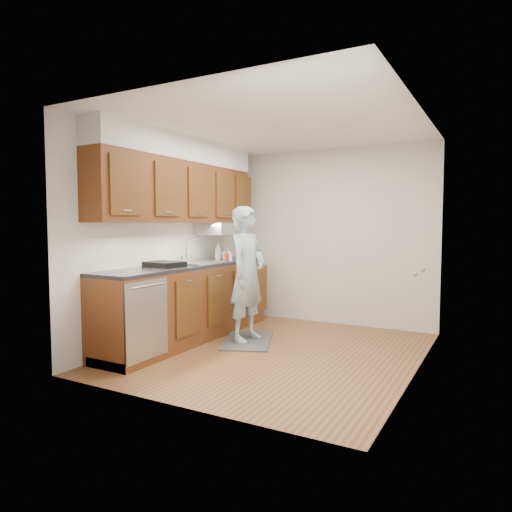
# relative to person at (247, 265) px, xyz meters

# --- Properties ---
(floor) EXTENTS (3.50, 3.50, 0.00)m
(floor) POSITION_rel_person_xyz_m (0.51, -0.25, -0.94)
(floor) COLOR brown
(floor) RESTS_ON ground
(ceiling) EXTENTS (3.50, 3.50, 0.00)m
(ceiling) POSITION_rel_person_xyz_m (0.51, -0.25, 1.56)
(ceiling) COLOR white
(ceiling) RESTS_ON wall_left
(wall_left) EXTENTS (0.02, 3.50, 2.50)m
(wall_left) POSITION_rel_person_xyz_m (-0.99, -0.25, 0.31)
(wall_left) COLOR silver
(wall_left) RESTS_ON floor
(wall_right) EXTENTS (0.02, 3.50, 2.50)m
(wall_right) POSITION_rel_person_xyz_m (2.01, -0.25, 0.31)
(wall_right) COLOR silver
(wall_right) RESTS_ON floor
(wall_back) EXTENTS (3.00, 0.02, 2.50)m
(wall_back) POSITION_rel_person_xyz_m (0.51, 1.50, 0.31)
(wall_back) COLOR silver
(wall_back) RESTS_ON floor
(counter) EXTENTS (0.64, 2.80, 1.30)m
(counter) POSITION_rel_person_xyz_m (-0.68, -0.25, -0.45)
(counter) COLOR brown
(counter) RESTS_ON floor
(upper_cabinets) EXTENTS (0.47, 2.80, 1.21)m
(upper_cabinets) POSITION_rel_person_xyz_m (-0.82, -0.20, 1.01)
(upper_cabinets) COLOR brown
(upper_cabinets) RESTS_ON wall_left
(closet_door) EXTENTS (0.02, 1.22, 2.05)m
(closet_door) POSITION_rel_person_xyz_m (2.00, 0.05, 0.08)
(closet_door) COLOR white
(closet_door) RESTS_ON wall_right
(floor_mat) EXTENTS (0.87, 1.08, 0.02)m
(floor_mat) POSITION_rel_person_xyz_m (0.00, 0.00, -0.93)
(floor_mat) COLOR #58585A
(floor_mat) RESTS_ON floor
(person) EXTENTS (0.47, 0.67, 1.85)m
(person) POSITION_rel_person_xyz_m (0.00, 0.00, 0.00)
(person) COLOR #9DB5C0
(person) RESTS_ON floor_mat
(soap_bottle_a) EXTENTS (0.14, 0.14, 0.26)m
(soap_bottle_a) POSITION_rel_person_xyz_m (-0.77, 0.52, 0.13)
(soap_bottle_a) COLOR silver
(soap_bottle_a) RESTS_ON counter
(soap_bottle_b) EXTENTS (0.11, 0.11, 0.17)m
(soap_bottle_b) POSITION_rel_person_xyz_m (-0.51, 0.39, 0.08)
(soap_bottle_b) COLOR silver
(soap_bottle_b) RESTS_ON counter
(soap_bottle_c) EXTENTS (0.20, 0.20, 0.18)m
(soap_bottle_c) POSITION_rel_person_xyz_m (-0.77, 0.67, 0.09)
(soap_bottle_c) COLOR silver
(soap_bottle_c) RESTS_ON counter
(soda_can) EXTENTS (0.08, 0.08, 0.12)m
(soda_can) POSITION_rel_person_xyz_m (-0.46, 0.24, 0.06)
(soda_can) COLOR #B7341F
(soda_can) RESTS_ON counter
(steel_can) EXTENTS (0.09, 0.09, 0.13)m
(steel_can) POSITION_rel_person_xyz_m (-0.58, 0.39, 0.06)
(steel_can) COLOR #A5A5AA
(steel_can) RESTS_ON counter
(dish_rack) EXTENTS (0.42, 0.37, 0.06)m
(dish_rack) POSITION_rel_person_xyz_m (-0.71, -0.68, 0.03)
(dish_rack) COLOR black
(dish_rack) RESTS_ON counter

